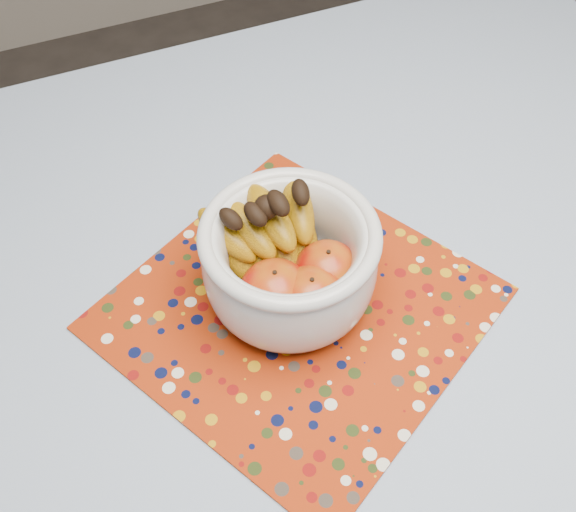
{
  "coord_description": "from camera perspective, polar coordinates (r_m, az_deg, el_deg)",
  "views": [
    {
      "loc": [
        -0.29,
        -0.34,
        1.44
      ],
      "look_at": [
        -0.1,
        0.1,
        0.84
      ],
      "focal_mm": 42.0,
      "sensor_mm": 36.0,
      "label": 1
    }
  ],
  "objects": [
    {
      "name": "fruit_bowl",
      "position": [
        0.77,
        -0.41,
        -0.12
      ],
      "size": [
        0.22,
        0.21,
        0.16
      ],
      "color": "silver",
      "rests_on": "placemat"
    },
    {
      "name": "placemat",
      "position": [
        0.82,
        0.82,
        -4.45
      ],
      "size": [
        0.53,
        0.53,
        0.0
      ],
      "primitive_type": "cube",
      "rotation": [
        0.0,
        0.0,
        0.48
      ],
      "color": "maroon",
      "rests_on": "tablecloth"
    },
    {
      "name": "tablecloth",
      "position": [
        0.82,
        9.06,
        -6.57
      ],
      "size": [
        1.32,
        1.32,
        0.01
      ],
      "primitive_type": "cube",
      "color": "slate",
      "rests_on": "table"
    },
    {
      "name": "table",
      "position": [
        0.89,
        8.4,
        -9.37
      ],
      "size": [
        1.2,
        1.2,
        0.75
      ],
      "color": "brown",
      "rests_on": "ground"
    }
  ]
}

